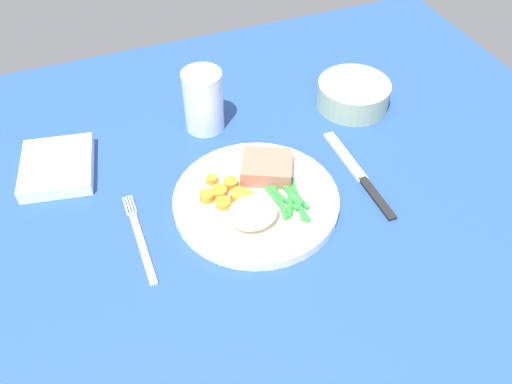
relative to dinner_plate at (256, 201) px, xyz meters
The scene contains 11 objects.
dining_table 4.52cm from the dinner_plate, 109.02° to the left, with size 120.00×90.00×2.00cm.
dinner_plate is the anchor object (origin of this frame).
meat_portion 5.41cm from the dinner_plate, 49.40° to the left, with size 7.46×6.50×2.62cm, color #A86B56.
mashed_potatoes 5.54cm from the dinner_plate, 116.57° to the right, with size 7.06×5.72×3.82cm, color beige.
carrot_slices 4.63cm from the dinner_plate, 155.69° to the left, with size 7.09×7.20×1.27cm.
green_beans 4.78cm from the dinner_plate, 26.58° to the right, with size 4.95×9.80×0.88cm.
fork 17.27cm from the dinner_plate, behind, with size 1.44×16.60×0.40cm.
knife 17.01cm from the dinner_plate, ahead, with size 1.70×20.50×0.64cm.
water_glass 20.51cm from the dinner_plate, 94.21° to the left, with size 6.51×6.51×10.48cm.
salad_bowl 29.58cm from the dinner_plate, 33.61° to the left, with size 12.53×12.53×4.53cm.
napkin 31.33cm from the dinner_plate, 145.98° to the left, with size 10.58×12.21×2.18cm, color white.
Camera 1 is at (-18.26, -54.18, 59.70)cm, focal length 37.95 mm.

